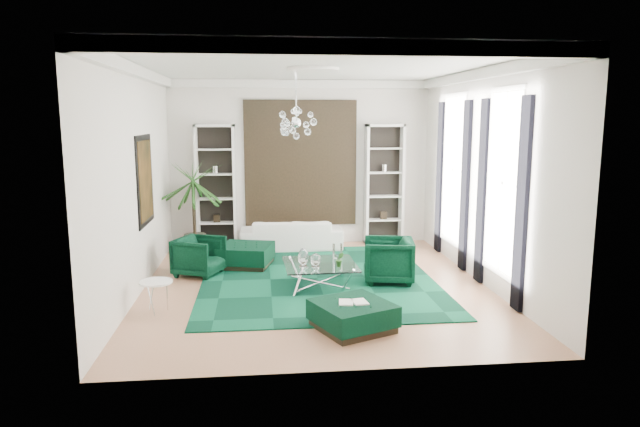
{
  "coord_description": "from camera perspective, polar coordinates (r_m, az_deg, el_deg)",
  "views": [
    {
      "loc": [
        -0.94,
        -9.75,
        2.95
      ],
      "look_at": [
        0.14,
        0.5,
        1.21
      ],
      "focal_mm": 32.0,
      "sensor_mm": 36.0,
      "label": 1
    }
  ],
  "objects": [
    {
      "name": "table_plant",
      "position": [
        9.76,
        1.98,
        -4.62
      ],
      "size": [
        0.15,
        0.12,
        0.26
      ],
      "primitive_type": "imported",
      "rotation": [
        0.0,
        0.0,
        -0.04
      ],
      "color": "#23541C",
      "rests_on": "coffee_table"
    },
    {
      "name": "coffee_table",
      "position": [
        10.06,
        0.0,
        -6.2
      ],
      "size": [
        1.28,
        1.28,
        0.43
      ],
      "primitive_type": null,
      "rotation": [
        0.0,
        0.0,
        0.03
      ],
      "color": "white",
      "rests_on": "floor"
    },
    {
      "name": "wall_left",
      "position": [
        10.02,
        -17.92,
        3.11
      ],
      "size": [
        0.02,
        7.0,
        3.8
      ],
      "primitive_type": "cube",
      "color": "silver",
      "rests_on": "ground"
    },
    {
      "name": "rug",
      "position": [
        10.61,
        -0.27,
        -6.51
      ],
      "size": [
        4.2,
        5.0,
        0.02
      ],
      "primitive_type": "cube",
      "color": "black",
      "rests_on": "floor"
    },
    {
      "name": "shelving_right",
      "position": [
        13.47,
        6.43,
        2.91
      ],
      "size": [
        0.9,
        0.38,
        2.8
      ],
      "primitive_type": null,
      "color": "white",
      "rests_on": "floor"
    },
    {
      "name": "curtain_far_b",
      "position": [
        12.71,
        11.88,
        3.51
      ],
      "size": [
        0.07,
        0.3,
        3.25
      ],
      "primitive_type": "cube",
      "color": "black",
      "rests_on": "floor"
    },
    {
      "name": "palm",
      "position": [
        12.61,
        -12.54,
        1.83
      ],
      "size": [
        1.88,
        1.88,
        2.6
      ],
      "primitive_type": null,
      "rotation": [
        0.0,
        0.0,
        -0.17
      ],
      "color": "#23541C",
      "rests_on": "floor"
    },
    {
      "name": "window_far",
      "position": [
        11.96,
        13.23,
        4.29
      ],
      "size": [
        0.03,
        1.1,
        2.9
      ],
      "primitive_type": "cube",
      "color": "white",
      "rests_on": "wall_right"
    },
    {
      "name": "curtain_far_a",
      "position": [
        11.25,
        14.31,
        2.65
      ],
      "size": [
        0.07,
        0.3,
        3.25
      ],
      "primitive_type": "cube",
      "color": "black",
      "rests_on": "floor"
    },
    {
      "name": "wall_front",
      "position": [
        6.4,
        2.54,
        0.13
      ],
      "size": [
        6.0,
        0.02,
        3.8
      ],
      "primitive_type": "cube",
      "color": "silver",
      "rests_on": "ground"
    },
    {
      "name": "armchair_left",
      "position": [
        11.0,
        -11.98,
        -4.21
      ],
      "size": [
        1.05,
        1.04,
        0.73
      ],
      "primitive_type": "imported",
      "rotation": [
        0.0,
        0.0,
        1.16
      ],
      "color": "black",
      "rests_on": "floor"
    },
    {
      "name": "floor",
      "position": [
        10.23,
        -0.49,
        -7.23
      ],
      "size": [
        6.0,
        7.0,
        0.02
      ],
      "primitive_type": "cube",
      "color": "tan",
      "rests_on": "ground"
    },
    {
      "name": "sofa",
      "position": [
        12.95,
        -2.88,
        -2.1
      ],
      "size": [
        2.28,
        0.92,
        0.66
      ],
      "primitive_type": "imported",
      "rotation": [
        0.0,
        0.0,
        3.13
      ],
      "color": "silver",
      "rests_on": "floor"
    },
    {
      "name": "painting",
      "position": [
        10.6,
        -17.04,
        3.21
      ],
      "size": [
        0.04,
        1.3,
        1.6
      ],
      "primitive_type": "cube",
      "color": "black",
      "rests_on": "wall_left"
    },
    {
      "name": "tapestry",
      "position": [
        13.28,
        -1.95,
        5.04
      ],
      "size": [
        2.5,
        0.06,
        2.8
      ],
      "primitive_type": "cube",
      "color": "black",
      "rests_on": "wall_back"
    },
    {
      "name": "window_near",
      "position": [
        9.74,
        17.85,
        2.94
      ],
      "size": [
        0.03,
        1.1,
        2.9
      ],
      "primitive_type": "cube",
      "color": "white",
      "rests_on": "wall_right"
    },
    {
      "name": "crown_molding",
      "position": [
        9.82,
        -0.52,
        13.96
      ],
      "size": [
        6.0,
        7.0,
        0.18
      ],
      "primitive_type": null,
      "color": "white",
      "rests_on": "ceiling"
    },
    {
      "name": "ottoman_side",
      "position": [
        11.53,
        -7.4,
        -4.2
      ],
      "size": [
        1.19,
        1.19,
        0.44
      ],
      "primitive_type": "cube",
      "rotation": [
        0.0,
        0.0,
        -0.25
      ],
      "color": "black",
      "rests_on": "floor"
    },
    {
      "name": "book",
      "position": [
        8.08,
        3.31,
        -8.8
      ],
      "size": [
        0.41,
        0.27,
        0.03
      ],
      "primitive_type": "cube",
      "color": "white",
      "rests_on": "ottoman_front"
    },
    {
      "name": "shelving_left",
      "position": [
        13.19,
        -10.38,
        2.68
      ],
      "size": [
        0.9,
        0.38,
        2.8
      ],
      "primitive_type": null,
      "color": "white",
      "rests_on": "floor"
    },
    {
      "name": "chandelier",
      "position": [
        10.21,
        -2.39,
        9.02
      ],
      "size": [
        0.8,
        0.8,
        0.64
      ],
      "primitive_type": null,
      "rotation": [
        0.0,
        0.0,
        0.14
      ],
      "color": "white",
      "rests_on": "ceiling"
    },
    {
      "name": "curtain_near_a",
      "position": [
        9.06,
        19.55,
        0.78
      ],
      "size": [
        0.07,
        0.3,
        3.25
      ],
      "primitive_type": "cube",
      "color": "black",
      "rests_on": "floor"
    },
    {
      "name": "curtain_near_b",
      "position": [
        10.47,
        15.89,
        2.08
      ],
      "size": [
        0.07,
        0.3,
        3.25
      ],
      "primitive_type": "cube",
      "color": "black",
      "rests_on": "floor"
    },
    {
      "name": "ceiling_medallion",
      "position": [
        10.13,
        -0.69,
        14.23
      ],
      "size": [
        0.9,
        0.9,
        0.05
      ],
      "primitive_type": "cylinder",
      "color": "white",
      "rests_on": "ceiling"
    },
    {
      "name": "wall_right",
      "position": [
        10.57,
        15.99,
        3.51
      ],
      "size": [
        0.02,
        7.0,
        3.8
      ],
      "primitive_type": "cube",
      "color": "silver",
      "rests_on": "ground"
    },
    {
      "name": "ceiling",
      "position": [
        9.83,
        -0.52,
        14.6
      ],
      "size": [
        6.0,
        7.0,
        0.02
      ],
      "primitive_type": "cube",
      "color": "white",
      "rests_on": "ground"
    },
    {
      "name": "side_table",
      "position": [
        9.14,
        -16.03,
        -8.04
      ],
      "size": [
        0.56,
        0.56,
        0.48
      ],
      "primitive_type": "cylinder",
      "rotation": [
        0.0,
        0.0,
        0.13
      ],
      "color": "white",
      "rests_on": "floor"
    },
    {
      "name": "armchair_right",
      "position": [
        10.4,
        6.85,
        -4.67
      ],
      "size": [
        1.02,
        1.0,
        0.8
      ],
      "primitive_type": "imported",
      "rotation": [
        0.0,
        0.0,
        -1.75
      ],
      "color": "black",
      "rests_on": "floor"
    },
    {
      "name": "wall_back",
      "position": [
        13.33,
        -1.96,
        5.06
      ],
      "size": [
        6.0,
        0.02,
        3.8
      ],
      "primitive_type": "cube",
      "color": "silver",
      "rests_on": "ground"
    },
    {
      "name": "ottoman_front",
      "position": [
        8.15,
        3.29,
        -10.2
      ],
      "size": [
        1.28,
        1.28,
        0.39
      ],
      "primitive_type": "cube",
      "rotation": [
        0.0,
        0.0,
        0.41
      ],
      "color": "black",
      "rests_on": "floor"
    }
  ]
}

